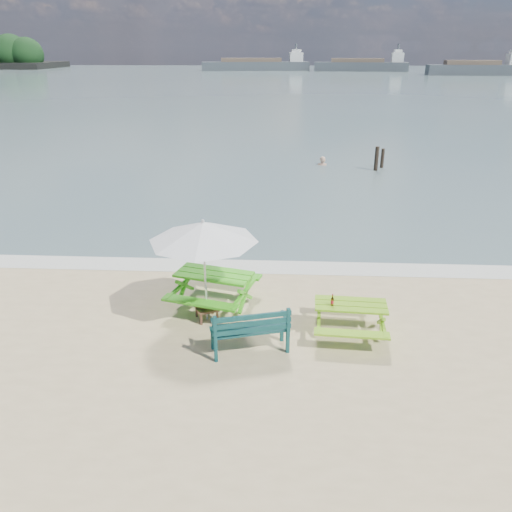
# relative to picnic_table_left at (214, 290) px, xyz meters

# --- Properties ---
(sea) EXTENTS (300.00, 300.00, 0.00)m
(sea) POSITION_rel_picnic_table_left_xyz_m (1.24, 82.65, -0.39)
(sea) COLOR slate
(sea) RESTS_ON ground
(foam_strip) EXTENTS (22.00, 0.90, 0.01)m
(foam_strip) POSITION_rel_picnic_table_left_xyz_m (1.24, 2.25, -0.39)
(foam_strip) COLOR silver
(foam_strip) RESTS_ON ground
(picnic_table_left) EXTENTS (2.17, 2.30, 0.82)m
(picnic_table_left) POSITION_rel_picnic_table_left_xyz_m (0.00, 0.00, 0.00)
(picnic_table_left) COLOR green
(picnic_table_left) RESTS_ON ground
(picnic_table_right) EXTENTS (1.58, 1.73, 0.70)m
(picnic_table_right) POSITION_rel_picnic_table_left_xyz_m (2.99, -1.08, -0.06)
(picnic_table_right) COLOR #74AE1A
(picnic_table_right) RESTS_ON ground
(park_bench) EXTENTS (1.61, 0.90, 0.94)m
(park_bench) POSITION_rel_picnic_table_left_xyz_m (0.94, -1.84, -0.11)
(park_bench) COLOR #0D3939
(park_bench) RESTS_ON ground
(side_table) EXTENTS (0.61, 0.61, 0.30)m
(side_table) POSITION_rel_picnic_table_left_xyz_m (-0.09, -0.65, -0.24)
(side_table) COLOR brown
(side_table) RESTS_ON ground
(patio_umbrella) EXTENTS (3.05, 3.05, 2.28)m
(patio_umbrella) POSITION_rel_picnic_table_left_xyz_m (-0.09, -0.65, 1.67)
(patio_umbrella) COLOR silver
(patio_umbrella) RESTS_ON ground
(beer_bottle) EXTENTS (0.06, 0.06, 0.25)m
(beer_bottle) POSITION_rel_picnic_table_left_xyz_m (2.59, -1.16, 0.39)
(beer_bottle) COLOR brown
(beer_bottle) RESTS_ON picnic_table_right
(swimmer) EXTENTS (0.67, 0.47, 1.73)m
(swimmer) POSITION_rel_picnic_table_left_xyz_m (3.54, 15.25, -0.82)
(swimmer) COLOR tan
(swimmer) RESTS_ON ground
(mooring_pilings) EXTENTS (0.58, 0.78, 1.36)m
(mooring_pilings) POSITION_rel_picnic_table_left_xyz_m (6.22, 14.40, 0.04)
(mooring_pilings) COLOR black
(mooring_pilings) RESTS_ON ground
(cargo_ships) EXTENTS (155.91, 36.84, 4.40)m
(cargo_ships) POSITION_rel_picnic_table_left_xyz_m (54.17, 120.64, 0.79)
(cargo_ships) COLOR #3C4247
(cargo_ships) RESTS_ON ground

